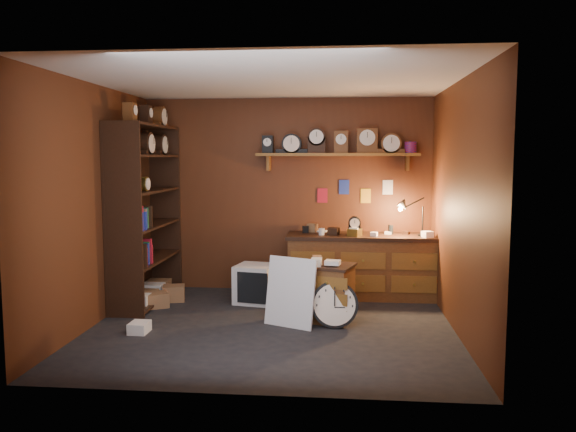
{
  "coord_description": "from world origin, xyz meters",
  "views": [
    {
      "loc": [
        0.74,
        -6.04,
        1.88
      ],
      "look_at": [
        0.15,
        0.35,
        1.21
      ],
      "focal_mm": 35.0,
      "sensor_mm": 36.0,
      "label": 1
    }
  ],
  "objects_px": {
    "workbench": "(362,262)",
    "big_round_clock": "(335,305)",
    "shelving_unit": "(143,206)",
    "low_cabinet": "(327,290)"
  },
  "relations": [
    {
      "from": "workbench",
      "to": "big_round_clock",
      "type": "distance_m",
      "value": 1.48
    },
    {
      "from": "shelving_unit",
      "to": "workbench",
      "type": "height_order",
      "value": "shelving_unit"
    },
    {
      "from": "low_cabinet",
      "to": "big_round_clock",
      "type": "relative_size",
      "value": 1.43
    },
    {
      "from": "workbench",
      "to": "big_round_clock",
      "type": "relative_size",
      "value": 3.87
    },
    {
      "from": "shelving_unit",
      "to": "workbench",
      "type": "relative_size",
      "value": 1.27
    },
    {
      "from": "workbench",
      "to": "low_cabinet",
      "type": "bearing_deg",
      "value": -111.02
    },
    {
      "from": "low_cabinet",
      "to": "big_round_clock",
      "type": "bearing_deg",
      "value": -52.83
    },
    {
      "from": "shelving_unit",
      "to": "workbench",
      "type": "bearing_deg",
      "value": 9.87
    },
    {
      "from": "shelving_unit",
      "to": "low_cabinet",
      "type": "xyz_separation_m",
      "value": [
        2.4,
        -0.67,
        -0.89
      ]
    },
    {
      "from": "low_cabinet",
      "to": "shelving_unit",
      "type": "bearing_deg",
      "value": -177.99
    }
  ]
}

